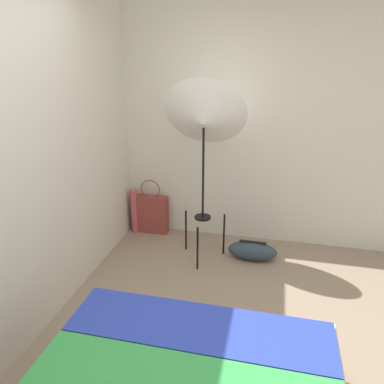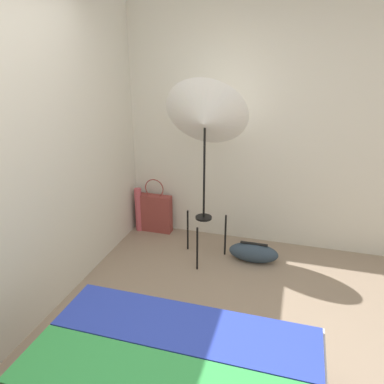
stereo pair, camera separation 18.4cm
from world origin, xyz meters
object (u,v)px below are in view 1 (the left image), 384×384
tote_bag (151,213)px  paper_roll (134,211)px  photo_umbrella (204,120)px  duffel_bag (252,251)px

tote_bag → paper_roll: (-0.20, -0.04, 0.03)m
tote_bag → photo_umbrella: bearing=-31.8°
paper_roll → duffel_bag: bearing=-13.3°
duffel_bag → paper_roll: paper_roll is taller
tote_bag → duffel_bag: tote_bag is taller
tote_bag → paper_roll: size_ratio=1.24×
duffel_bag → paper_roll: bearing=166.7°
paper_roll → photo_umbrella: bearing=-24.0°
photo_umbrella → tote_bag: (-0.71, 0.44, -1.21)m
duffel_bag → paper_roll: 1.47m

